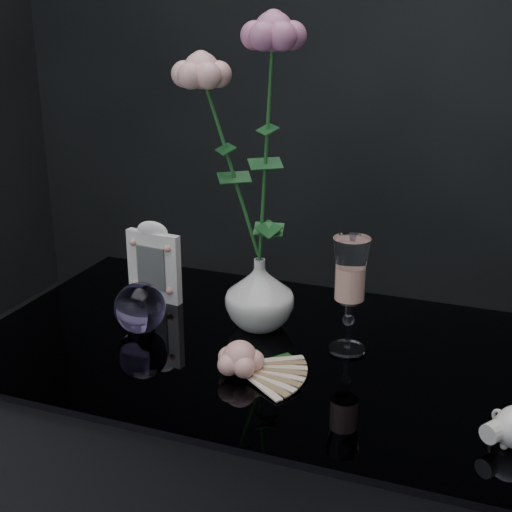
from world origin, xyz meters
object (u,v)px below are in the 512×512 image
at_px(vase, 260,293).
at_px(picture_frame, 154,261).
at_px(paperweight, 140,308).
at_px(loose_rose, 240,358).
at_px(wine_glass, 349,296).

xyz_separation_m(vase, picture_frame, (-0.23, 0.04, 0.02)).
bearing_deg(paperweight, picture_frame, 108.23).
distance_m(vase, picture_frame, 0.24).
bearing_deg(picture_frame, loose_rose, -32.31).
distance_m(picture_frame, paperweight, 0.15).
height_order(wine_glass, loose_rose, wine_glass).
bearing_deg(vase, wine_glass, -11.81).
bearing_deg(wine_glass, paperweight, -170.75).
distance_m(vase, wine_glass, 0.18).
bearing_deg(paperweight, wine_glass, 9.25).
relative_size(wine_glass, paperweight, 2.18).
height_order(picture_frame, loose_rose, picture_frame).
height_order(paperweight, loose_rose, paperweight).
bearing_deg(picture_frame, wine_glass, -4.18).
distance_m(vase, paperweight, 0.21).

